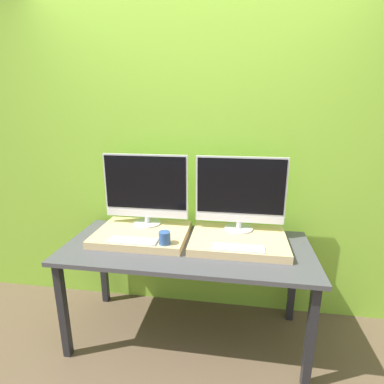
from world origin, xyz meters
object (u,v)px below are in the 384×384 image
object	(u,v)px
monitor_right	(240,193)
keyboard_right	(238,248)
monitor_left	(146,189)
mug	(165,238)
keyboard_left	(133,241)

from	to	relation	value
monitor_right	keyboard_right	bearing A→B (deg)	-90.00
monitor_left	mug	world-z (taller)	monitor_left
monitor_left	mug	xyz separation A→B (m)	(0.22, -0.33, -0.24)
keyboard_right	monitor_left	bearing A→B (deg)	155.09
keyboard_right	keyboard_left	bearing A→B (deg)	180.00
monitor_left	mug	bearing A→B (deg)	-56.14
mug	keyboard_right	xyz separation A→B (m)	(0.48, 0.00, -0.04)
monitor_right	keyboard_left	bearing A→B (deg)	-155.09
mug	keyboard_left	bearing A→B (deg)	180.00
monitor_left	keyboard_right	bearing A→B (deg)	-24.91
monitor_left	keyboard_right	distance (m)	0.82
monitor_left	monitor_right	xyz separation A→B (m)	(0.70, 0.00, 0.00)
keyboard_left	mug	world-z (taller)	mug
monitor_left	monitor_right	world-z (taller)	same
keyboard_left	mug	xyz separation A→B (m)	(0.22, -0.00, 0.04)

